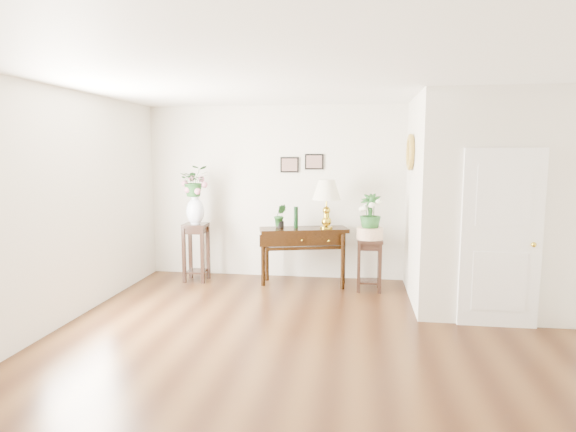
% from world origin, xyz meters
% --- Properties ---
extents(floor, '(6.00, 5.50, 0.02)m').
position_xyz_m(floor, '(0.00, 0.00, 0.00)').
color(floor, '#4C2E15').
rests_on(floor, ground).
extents(ceiling, '(6.00, 5.50, 0.02)m').
position_xyz_m(ceiling, '(0.00, 0.00, 2.80)').
color(ceiling, white).
rests_on(ceiling, ground).
extents(wall_back, '(6.00, 0.02, 2.80)m').
position_xyz_m(wall_back, '(0.00, 2.75, 1.40)').
color(wall_back, beige).
rests_on(wall_back, ground).
extents(wall_front, '(6.00, 0.02, 2.80)m').
position_xyz_m(wall_front, '(0.00, -2.75, 1.40)').
color(wall_front, beige).
rests_on(wall_front, ground).
extents(wall_left, '(0.02, 5.50, 2.80)m').
position_xyz_m(wall_left, '(-3.00, 0.00, 1.40)').
color(wall_left, beige).
rests_on(wall_left, ground).
extents(partition, '(1.80, 1.95, 2.80)m').
position_xyz_m(partition, '(2.10, 1.77, 1.40)').
color(partition, beige).
rests_on(partition, floor).
extents(door, '(0.90, 0.05, 2.10)m').
position_xyz_m(door, '(2.10, 0.78, 1.05)').
color(door, white).
rests_on(door, floor).
extents(art_print_left, '(0.30, 0.02, 0.25)m').
position_xyz_m(art_print_left, '(-0.65, 2.73, 1.85)').
color(art_print_left, black).
rests_on(art_print_left, wall_back).
extents(art_print_right, '(0.30, 0.02, 0.25)m').
position_xyz_m(art_print_right, '(-0.25, 2.73, 1.90)').
color(art_print_right, black).
rests_on(art_print_right, wall_back).
extents(wall_ornament, '(0.07, 0.51, 0.51)m').
position_xyz_m(wall_ornament, '(1.16, 1.90, 2.05)').
color(wall_ornament, gold).
rests_on(wall_ornament, partition).
extents(console_table, '(1.41, 0.78, 0.89)m').
position_xyz_m(console_table, '(-0.36, 2.26, 0.45)').
color(console_table, black).
rests_on(console_table, floor).
extents(table_lamp, '(0.47, 0.47, 0.76)m').
position_xyz_m(table_lamp, '(-0.02, 2.26, 1.24)').
color(table_lamp, gold).
rests_on(table_lamp, console_table).
extents(green_vase, '(0.08, 0.08, 0.33)m').
position_xyz_m(green_vase, '(-0.49, 2.26, 1.06)').
color(green_vase, black).
rests_on(green_vase, console_table).
extents(potted_plant, '(0.22, 0.19, 0.34)m').
position_xyz_m(potted_plant, '(-0.73, 2.26, 1.07)').
color(potted_plant, '#1B4B1D').
rests_on(potted_plant, console_table).
extents(plant_stand_a, '(0.37, 0.37, 0.93)m').
position_xyz_m(plant_stand_a, '(-2.09, 2.25, 0.46)').
color(plant_stand_a, black).
rests_on(plant_stand_a, floor).
extents(porcelain_vase, '(0.32, 0.32, 0.49)m').
position_xyz_m(porcelain_vase, '(-2.09, 2.25, 1.15)').
color(porcelain_vase, white).
rests_on(porcelain_vase, plant_stand_a).
extents(lily_arrangement, '(0.56, 0.53, 0.49)m').
position_xyz_m(lily_arrangement, '(-2.09, 2.25, 1.57)').
color(lily_arrangement, '#1B4B1D').
rests_on(lily_arrangement, porcelain_vase).
extents(plant_stand_b, '(0.38, 0.38, 0.78)m').
position_xyz_m(plant_stand_b, '(0.64, 2.10, 0.39)').
color(plant_stand_b, black).
rests_on(plant_stand_b, floor).
extents(ceramic_bowl, '(0.46, 0.46, 0.17)m').
position_xyz_m(ceramic_bowl, '(0.64, 2.10, 0.86)').
color(ceramic_bowl, beige).
rests_on(ceramic_bowl, plant_stand_b).
extents(narcissus, '(0.32, 0.32, 0.55)m').
position_xyz_m(narcissus, '(0.64, 2.10, 1.17)').
color(narcissus, '#1B4B1D').
rests_on(narcissus, ceramic_bowl).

